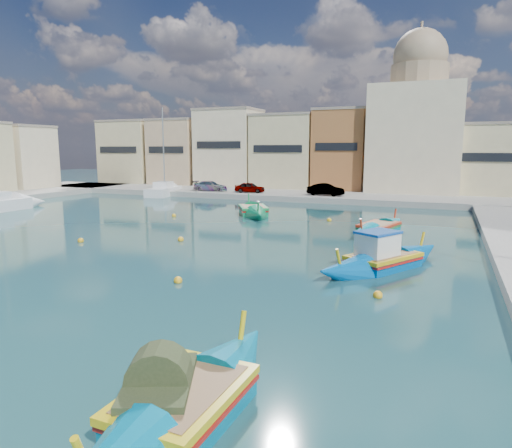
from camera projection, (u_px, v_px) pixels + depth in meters
The scene contains 13 objects.
ground at pixel (131, 266), 21.87m from camera, with size 160.00×160.00×0.00m, color #163943.
north_quay at pixel (313, 196), 50.92m from camera, with size 80.00×8.00×0.60m, color gray.
north_townhouses at pixel (385, 153), 54.31m from camera, with size 83.20×7.87×10.19m.
church_block at pixel (416, 124), 53.06m from camera, with size 10.00×10.00×19.10m.
parked_cars at pixel (258, 187), 51.74m from camera, with size 18.06×2.25×1.28m.
luzzu_turquoise_cabin at pixel (383, 261), 21.50m from camera, with size 6.00×8.57×2.82m.
luzzu_cyan_mid at pixel (379, 229), 30.55m from camera, with size 3.83×8.03×2.31m.
luzzu_green at pixel (253, 211), 38.87m from camera, with size 6.05×8.15×2.60m.
luzzu_cyan_south at pixel (185, 408), 9.49m from camera, with size 2.12×7.86×2.43m.
tender_near at pixel (160, 397), 9.62m from camera, with size 2.42×3.04×1.32m.
yacht_north at pixel (169, 191), 56.26m from camera, with size 3.88×8.66×11.18m.
yacht_midnorth at pixel (13, 204), 42.40m from camera, with size 2.56×8.31×11.76m.
mooring_buoys at pixel (233, 244), 26.71m from camera, with size 18.93×18.96×0.36m.
Camera 1 is at (13.76, -17.26, 5.59)m, focal length 32.00 mm.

